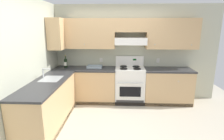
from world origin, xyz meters
TOP-DOWN VIEW (x-y plane):
  - ground_plane at (0.00, 0.00)m, footprint 7.04×7.04m
  - wall_back at (0.41, 1.53)m, footprint 4.68×0.57m
  - wall_left at (-1.59, 0.23)m, footprint 0.47×4.00m
  - counter_back_run at (0.21, 1.24)m, footprint 3.60×0.65m
  - counter_left_run at (-1.24, -0.00)m, footprint 0.63×1.91m
  - stove at (0.45, 1.25)m, footprint 0.76×0.62m
  - wine_bottle at (-1.26, 1.30)m, footprint 0.08×0.09m
  - bowl at (-0.49, 1.33)m, footprint 0.39×0.25m

SIDE VIEW (x-z plane):
  - ground_plane at x=0.00m, z-range 0.00..0.00m
  - counter_back_run at x=0.21m, z-range 0.00..0.91m
  - counter_left_run at x=-1.24m, z-range -0.11..1.03m
  - stove at x=0.45m, z-range -0.12..1.08m
  - bowl at x=-0.49m, z-range 0.90..0.96m
  - wine_bottle at x=-1.26m, z-range 0.88..1.21m
  - wall_left at x=-1.59m, z-range 0.06..2.61m
  - wall_back at x=0.41m, z-range 0.20..2.75m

